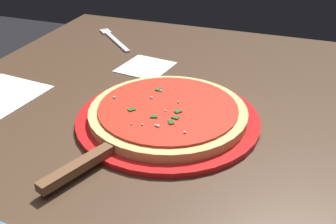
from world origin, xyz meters
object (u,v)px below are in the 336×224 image
Objects in this scene: serving_plate at (168,119)px; pizza at (168,112)px; pizza_server at (100,155)px; napkin_loose_left at (146,67)px; fork at (113,39)px.

serving_plate is 0.01m from pizza.
napkin_loose_left is at bearing 11.92° from pizza_server.
napkin_loose_left is at bearing -133.17° from fork.
pizza_server is (-0.15, 0.05, 0.01)m from serving_plate.
fork is at bearing 38.76° from serving_plate.
pizza_server reaches higher than napkin_loose_left.
pizza is 1.23× the size of pizza_server.
serving_plate is 1.43× the size of pizza_server.
napkin_loose_left is (0.35, 0.07, -0.01)m from pizza_server.
pizza is 0.45m from fork.
fork is (0.50, 0.23, -0.01)m from pizza_server.
pizza_server reaches higher than serving_plate.
napkin_loose_left is (0.21, 0.13, -0.02)m from pizza.
serving_plate is at bearing -30.58° from pizza.
pizza reaches higher than serving_plate.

